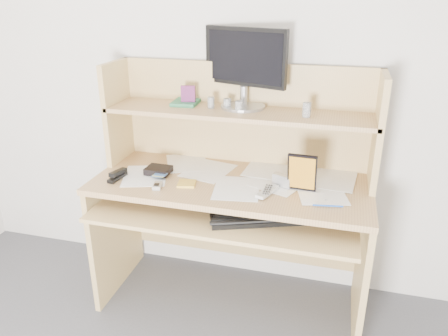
% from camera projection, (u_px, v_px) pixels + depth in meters
% --- Properties ---
extents(back_wall, '(3.60, 0.04, 2.50)m').
position_uv_depth(back_wall, '(246.00, 71.00, 2.31)').
color(back_wall, silver).
rests_on(back_wall, floor).
extents(desk, '(1.40, 0.70, 1.30)m').
position_uv_depth(desk, '(235.00, 185.00, 2.31)').
color(desk, tan).
rests_on(desk, floor).
extents(paper_clutter, '(1.32, 0.54, 0.01)m').
position_uv_depth(paper_clutter, '(231.00, 181.00, 2.22)').
color(paper_clutter, white).
rests_on(paper_clutter, desk).
extents(keyboard, '(0.49, 0.32, 0.03)m').
position_uv_depth(keyboard, '(260.00, 216.00, 2.05)').
color(keyboard, black).
rests_on(keyboard, desk).
extents(tv_remote, '(0.09, 0.16, 0.02)m').
position_uv_depth(tv_remote, '(267.00, 191.00, 2.07)').
color(tv_remote, '#AEAEA8').
rests_on(tv_remote, paper_clutter).
extents(flip_phone, '(0.05, 0.08, 0.02)m').
position_uv_depth(flip_phone, '(157.00, 185.00, 2.14)').
color(flip_phone, '#B0B1B3').
rests_on(flip_phone, paper_clutter).
extents(stapler, '(0.05, 0.14, 0.04)m').
position_uv_depth(stapler, '(117.00, 174.00, 2.23)').
color(stapler, black).
rests_on(stapler, paper_clutter).
extents(wallet, '(0.13, 0.11, 0.03)m').
position_uv_depth(wallet, '(158.00, 170.00, 2.29)').
color(wallet, black).
rests_on(wallet, paper_clutter).
extents(sticky_note_pad, '(0.10, 0.10, 0.01)m').
position_uv_depth(sticky_note_pad, '(187.00, 184.00, 2.17)').
color(sticky_note_pad, yellow).
rests_on(sticky_note_pad, desk).
extents(digital_camera, '(0.10, 0.07, 0.06)m').
position_uv_depth(digital_camera, '(282.00, 180.00, 2.14)').
color(digital_camera, '#ACABAE').
rests_on(digital_camera, paper_clutter).
extents(game_case, '(0.14, 0.02, 0.19)m').
position_uv_depth(game_case, '(302.00, 173.00, 2.06)').
color(game_case, black).
rests_on(game_case, paper_clutter).
extents(blue_pen, '(0.13, 0.03, 0.01)m').
position_uv_depth(blue_pen, '(328.00, 206.00, 1.94)').
color(blue_pen, blue).
rests_on(blue_pen, paper_clutter).
extents(card_box, '(0.08, 0.04, 0.10)m').
position_uv_depth(card_box, '(188.00, 95.00, 2.31)').
color(card_box, maroon).
rests_on(card_box, desk).
extents(shelf_book, '(0.14, 0.19, 0.02)m').
position_uv_depth(shelf_book, '(186.00, 102.00, 2.35)').
color(shelf_book, '#388D59').
rests_on(shelf_book, desk).
extents(chip_stack_a, '(0.05, 0.05, 0.06)m').
position_uv_depth(chip_stack_a, '(239.00, 106.00, 2.19)').
color(chip_stack_a, black).
rests_on(chip_stack_a, desk).
extents(chip_stack_b, '(0.05, 0.05, 0.06)m').
position_uv_depth(chip_stack_b, '(211.00, 103.00, 2.26)').
color(chip_stack_b, white).
rests_on(chip_stack_b, desk).
extents(chip_stack_c, '(0.05, 0.05, 0.05)m').
position_uv_depth(chip_stack_c, '(227.00, 103.00, 2.26)').
color(chip_stack_c, black).
rests_on(chip_stack_c, desk).
extents(chip_stack_d, '(0.05, 0.05, 0.07)m').
position_uv_depth(chip_stack_d, '(307.00, 110.00, 2.10)').
color(chip_stack_d, white).
rests_on(chip_stack_d, desk).
extents(monitor, '(0.45, 0.23, 0.40)m').
position_uv_depth(monitor, '(245.00, 66.00, 2.21)').
color(monitor, '#A8A8AD').
rests_on(monitor, desk).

